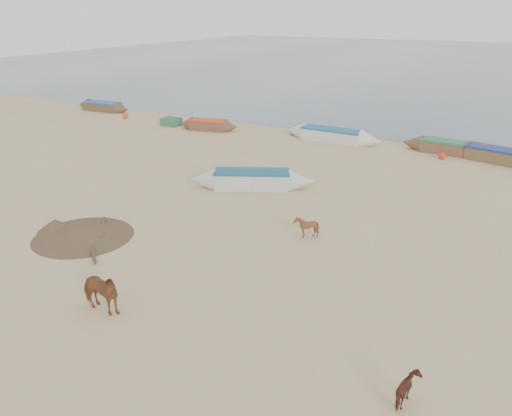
{
  "coord_description": "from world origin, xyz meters",
  "views": [
    {
      "loc": [
        9.38,
        -12.98,
        8.83
      ],
      "look_at": [
        0.0,
        4.0,
        1.0
      ],
      "focal_mm": 35.0,
      "sensor_mm": 36.0,
      "label": 1
    }
  ],
  "objects_px": {
    "cow_adult": "(99,292)",
    "near_canoe": "(252,179)",
    "calf_front": "(306,227)",
    "calf_right": "(409,391)"
  },
  "relations": [
    {
      "from": "cow_adult",
      "to": "calf_front",
      "type": "distance_m",
      "value": 8.8
    },
    {
      "from": "calf_front",
      "to": "calf_right",
      "type": "xyz_separation_m",
      "value": [
        5.89,
        -7.44,
        -0.07
      ]
    },
    {
      "from": "near_canoe",
      "to": "calf_right",
      "type": "bearing_deg",
      "value": -73.55
    },
    {
      "from": "calf_right",
      "to": "near_canoe",
      "type": "distance_m",
      "value": 15.83
    },
    {
      "from": "calf_front",
      "to": "calf_right",
      "type": "relative_size",
      "value": 1.17
    },
    {
      "from": "cow_adult",
      "to": "calf_right",
      "type": "relative_size",
      "value": 2.11
    },
    {
      "from": "calf_right",
      "to": "near_canoe",
      "type": "bearing_deg",
      "value": 23.44
    },
    {
      "from": "cow_adult",
      "to": "near_canoe",
      "type": "xyz_separation_m",
      "value": [
        -1.52,
        12.27,
        -0.23
      ]
    },
    {
      "from": "cow_adult",
      "to": "calf_right",
      "type": "xyz_separation_m",
      "value": [
        9.27,
        0.68,
        -0.31
      ]
    },
    {
      "from": "calf_front",
      "to": "calf_right",
      "type": "distance_m",
      "value": 9.49
    }
  ]
}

